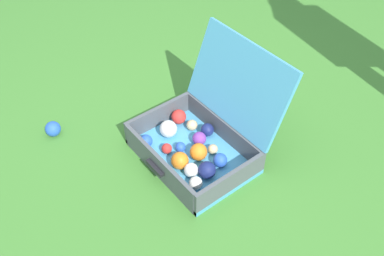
{
  "coord_description": "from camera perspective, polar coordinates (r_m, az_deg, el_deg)",
  "views": [
    {
      "loc": [
        0.96,
        -0.82,
        1.45
      ],
      "look_at": [
        -0.08,
        -0.0,
        0.19
      ],
      "focal_mm": 40.37,
      "sensor_mm": 36.0,
      "label": 1
    }
  ],
  "objects": [
    {
      "name": "ground_plane",
      "position": [
        1.92,
        1.56,
        -5.31
      ],
      "size": [
        16.0,
        16.0,
        0.0
      ],
      "primitive_type": "plane",
      "color": "#3D7A2D"
    },
    {
      "name": "open_suitcase",
      "position": [
        1.92,
        1.27,
        -0.98
      ],
      "size": [
        0.53,
        0.54,
        0.48
      ],
      "color": "#4799C6",
      "rests_on": "ground"
    },
    {
      "name": "stray_ball_on_grass",
      "position": [
        2.15,
        -17.89,
        -0.11
      ],
      "size": [
        0.07,
        0.07,
        0.07
      ],
      "primitive_type": "sphere",
      "color": "blue",
      "rests_on": "ground"
    }
  ]
}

